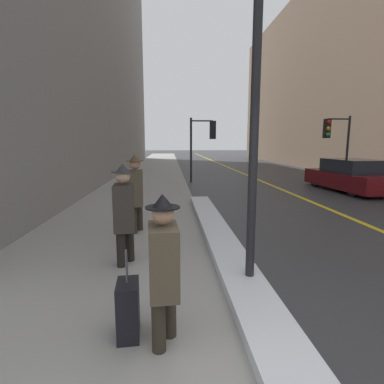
{
  "coord_description": "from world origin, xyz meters",
  "views": [
    {
      "loc": [
        -0.83,
        -1.73,
        2.0
      ],
      "look_at": [
        -0.4,
        4.0,
        1.05
      ],
      "focal_mm": 28.0,
      "sensor_mm": 36.0,
      "label": 1
    }
  ],
  "objects_px": {
    "traffic_light_near": "(205,136)",
    "pedestrian_nearside": "(124,210)",
    "pedestrian_in_glasses": "(164,265)",
    "traffic_light_far": "(334,135)",
    "pedestrian_in_fedora": "(136,190)",
    "rolling_suitcase": "(128,310)",
    "lamp_post": "(257,40)",
    "parked_car_maroon": "(350,176)"
  },
  "relations": [
    {
      "from": "lamp_post",
      "to": "traffic_light_far",
      "type": "xyz_separation_m",
      "value": [
        6.79,
        10.13,
        -0.91
      ]
    },
    {
      "from": "traffic_light_near",
      "to": "parked_car_maroon",
      "type": "relative_size",
      "value": 0.74
    },
    {
      "from": "traffic_light_near",
      "to": "rolling_suitcase",
      "type": "distance_m",
      "value": 12.77
    },
    {
      "from": "pedestrian_in_glasses",
      "to": "parked_car_maroon",
      "type": "bearing_deg",
      "value": 136.3
    },
    {
      "from": "lamp_post",
      "to": "pedestrian_in_glasses",
      "type": "height_order",
      "value": "lamp_post"
    },
    {
      "from": "pedestrian_in_glasses",
      "to": "rolling_suitcase",
      "type": "distance_m",
      "value": 0.67
    },
    {
      "from": "lamp_post",
      "to": "pedestrian_nearside",
      "type": "relative_size",
      "value": 3.29
    },
    {
      "from": "pedestrian_in_glasses",
      "to": "traffic_light_far",
      "type": "bearing_deg",
      "value": 140.74
    },
    {
      "from": "traffic_light_near",
      "to": "lamp_post",
      "type": "bearing_deg",
      "value": -93.45
    },
    {
      "from": "pedestrian_nearside",
      "to": "parked_car_maroon",
      "type": "distance_m",
      "value": 10.92
    },
    {
      "from": "lamp_post",
      "to": "pedestrian_in_fedora",
      "type": "xyz_separation_m",
      "value": [
        -1.86,
        2.73,
        -2.3
      ]
    },
    {
      "from": "traffic_light_near",
      "to": "pedestrian_nearside",
      "type": "distance_m",
      "value": 10.88
    },
    {
      "from": "traffic_light_far",
      "to": "pedestrian_in_fedora",
      "type": "relative_size",
      "value": 1.87
    },
    {
      "from": "lamp_post",
      "to": "rolling_suitcase",
      "type": "distance_m",
      "value": 3.49
    },
    {
      "from": "pedestrian_in_fedora",
      "to": "traffic_light_far",
      "type": "bearing_deg",
      "value": 126.48
    },
    {
      "from": "pedestrian_nearside",
      "to": "traffic_light_near",
      "type": "bearing_deg",
      "value": 162.27
    },
    {
      "from": "lamp_post",
      "to": "traffic_light_far",
      "type": "relative_size",
      "value": 1.69
    },
    {
      "from": "pedestrian_nearside",
      "to": "pedestrian_in_fedora",
      "type": "distance_m",
      "value": 1.82
    },
    {
      "from": "pedestrian_nearside",
      "to": "rolling_suitcase",
      "type": "bearing_deg",
      "value": 4.87
    },
    {
      "from": "traffic_light_near",
      "to": "parked_car_maroon",
      "type": "height_order",
      "value": "traffic_light_near"
    },
    {
      "from": "lamp_post",
      "to": "pedestrian_in_glasses",
      "type": "relative_size",
      "value": 3.61
    },
    {
      "from": "traffic_light_near",
      "to": "pedestrian_nearside",
      "type": "relative_size",
      "value": 1.93
    },
    {
      "from": "pedestrian_in_fedora",
      "to": "parked_car_maroon",
      "type": "bearing_deg",
      "value": 118.47
    },
    {
      "from": "traffic_light_near",
      "to": "traffic_light_far",
      "type": "bearing_deg",
      "value": -11.53
    },
    {
      "from": "pedestrian_in_glasses",
      "to": "pedestrian_nearside",
      "type": "distance_m",
      "value": 2.17
    },
    {
      "from": "pedestrian_in_glasses",
      "to": "parked_car_maroon",
      "type": "xyz_separation_m",
      "value": [
        7.6,
        9.18,
        -0.22
      ]
    },
    {
      "from": "traffic_light_near",
      "to": "pedestrian_in_glasses",
      "type": "height_order",
      "value": "traffic_light_near"
    },
    {
      "from": "traffic_light_near",
      "to": "rolling_suitcase",
      "type": "height_order",
      "value": "traffic_light_near"
    },
    {
      "from": "traffic_light_near",
      "to": "pedestrian_in_glasses",
      "type": "distance_m",
      "value": 12.77
    },
    {
      "from": "pedestrian_in_fedora",
      "to": "pedestrian_in_glasses",
      "type": "bearing_deg",
      "value": 6.0
    },
    {
      "from": "pedestrian_in_fedora",
      "to": "rolling_suitcase",
      "type": "distance_m",
      "value": 3.82
    },
    {
      "from": "traffic_light_far",
      "to": "pedestrian_in_fedora",
      "type": "height_order",
      "value": "traffic_light_far"
    },
    {
      "from": "pedestrian_nearside",
      "to": "pedestrian_in_fedora",
      "type": "relative_size",
      "value": 0.96
    },
    {
      "from": "traffic_light_far",
      "to": "parked_car_maroon",
      "type": "bearing_deg",
      "value": 80.05
    },
    {
      "from": "traffic_light_far",
      "to": "pedestrian_in_glasses",
      "type": "distance_m",
      "value": 13.9
    },
    {
      "from": "traffic_light_far",
      "to": "pedestrian_in_glasses",
      "type": "bearing_deg",
      "value": 54.6
    },
    {
      "from": "lamp_post",
      "to": "parked_car_maroon",
      "type": "bearing_deg",
      "value": 51.27
    },
    {
      "from": "traffic_light_far",
      "to": "parked_car_maroon",
      "type": "height_order",
      "value": "traffic_light_far"
    },
    {
      "from": "pedestrian_nearside",
      "to": "lamp_post",
      "type": "bearing_deg",
      "value": 59.84
    },
    {
      "from": "lamp_post",
      "to": "pedestrian_in_fedora",
      "type": "relative_size",
      "value": 3.15
    },
    {
      "from": "traffic_light_far",
      "to": "rolling_suitcase",
      "type": "xyz_separation_m",
      "value": [
        -8.34,
        -11.15,
        -2.05
      ]
    },
    {
      "from": "pedestrian_in_fedora",
      "to": "lamp_post",
      "type": "bearing_deg",
      "value": 30.24
    }
  ]
}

